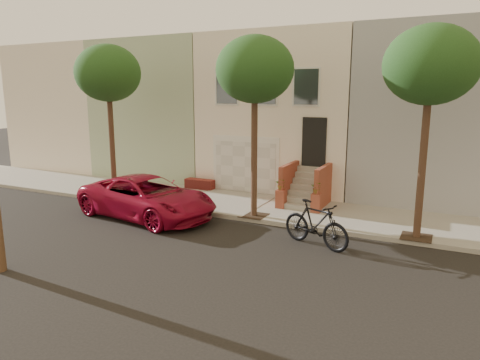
% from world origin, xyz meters
% --- Properties ---
extents(ground, '(90.00, 90.00, 0.00)m').
position_xyz_m(ground, '(0.00, 0.00, 0.00)').
color(ground, black).
rests_on(ground, ground).
extents(sidewalk, '(40.00, 3.70, 0.15)m').
position_xyz_m(sidewalk, '(0.00, 5.35, 0.07)').
color(sidewalk, gray).
rests_on(sidewalk, ground).
extents(house_row, '(33.10, 11.70, 7.00)m').
position_xyz_m(house_row, '(0.00, 11.19, 3.64)').
color(house_row, beige).
rests_on(house_row, sidewalk).
extents(tree_left, '(2.70, 2.57, 6.30)m').
position_xyz_m(tree_left, '(-5.50, 3.90, 5.26)').
color(tree_left, '#2D2116').
rests_on(tree_left, sidewalk).
extents(tree_mid, '(2.70, 2.57, 6.30)m').
position_xyz_m(tree_mid, '(1.00, 3.90, 5.26)').
color(tree_mid, '#2D2116').
rests_on(tree_mid, sidewalk).
extents(tree_right, '(2.70, 2.57, 6.30)m').
position_xyz_m(tree_right, '(6.50, 3.90, 5.26)').
color(tree_right, '#2D2116').
rests_on(tree_right, sidewalk).
extents(pickup_truck, '(5.79, 3.36, 1.52)m').
position_xyz_m(pickup_truck, '(-2.65, 2.44, 0.76)').
color(pickup_truck, maroon).
rests_on(pickup_truck, ground).
extents(motorcycle, '(2.39, 1.41, 1.39)m').
position_xyz_m(motorcycle, '(3.80, 2.15, 0.69)').
color(motorcycle, black).
rests_on(motorcycle, ground).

